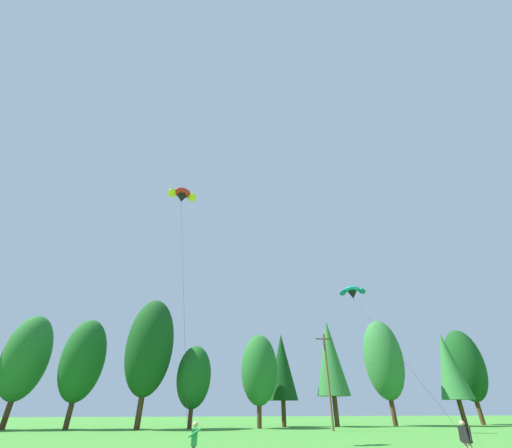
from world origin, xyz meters
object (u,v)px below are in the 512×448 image
utility_pole (328,377)px  kite_flyer_near (194,441)px  parafoil_kite_mid_teal (352,292)px  parafoil_kite_high_red_yellow (182,195)px  kite_flyer_mid (466,439)px

utility_pole → kite_flyer_near: utility_pole is taller
kite_flyer_near → parafoil_kite_mid_teal: size_ratio=0.08×
parafoil_kite_high_red_yellow → utility_pole: bearing=36.2°
parafoil_kite_mid_teal → utility_pole: bearing=121.5°
parafoil_kite_mid_teal → parafoil_kite_high_red_yellow: bearing=-156.7°
kite_flyer_mid → parafoil_kite_high_red_yellow: size_ratio=0.09×
kite_flyer_near → kite_flyer_mid: 11.97m
utility_pole → kite_flyer_mid: (-3.11, -24.18, -4.41)m
utility_pole → parafoil_kite_mid_teal: 10.37m
parafoil_kite_mid_teal → kite_flyer_near: bearing=-132.7°
utility_pole → kite_flyer_near: 28.23m
utility_pole → parafoil_kite_high_red_yellow: bearing=-143.8°
parafoil_kite_mid_teal → kite_flyer_mid: bearing=-106.1°
kite_flyer_near → parafoil_kite_high_red_yellow: size_ratio=0.09×
utility_pole → kite_flyer_near: bearing=-122.7°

